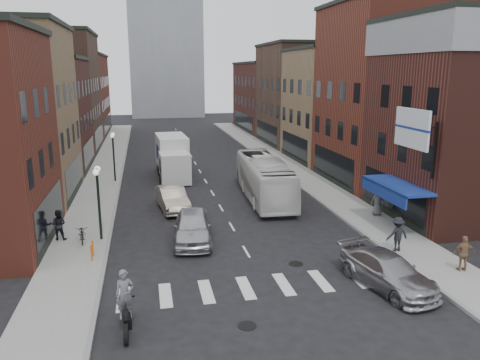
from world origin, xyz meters
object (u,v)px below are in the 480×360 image
object	(u,v)px
sedan_left_near	(193,227)
parked_bicycle	(82,233)
streetlamp_far	(113,148)
sedan_left_far	(172,198)
streetlamp_near	(98,190)
bike_rack	(92,251)
ped_right_b	(464,253)
box_truck	(173,157)
ped_left_solo	(59,225)
billboard_sign	(413,130)
ped_right_c	(377,202)
curb_car	(388,271)
ped_right_a	(397,234)
transit_bus	(264,178)
motorcycle_rider	(126,304)

from	to	relation	value
sedan_left_near	parked_bicycle	size ratio (longest dim) A/B	2.93
streetlamp_far	sedan_left_far	distance (m)	9.93
streetlamp_far	streetlamp_near	bearing A→B (deg)	-90.00
bike_rack	ped_right_b	size ratio (longest dim) A/B	0.48
streetlamp_near	bike_rack	distance (m)	3.59
sedan_left_near	streetlamp_far	bearing A→B (deg)	114.36
box_truck	bike_rack	bearing A→B (deg)	-108.86
sedan_left_far	ped_right_b	bearing A→B (deg)	-53.42
ped_left_solo	billboard_sign	bearing A→B (deg)	178.16
bike_rack	ped_left_solo	distance (m)	3.70
sedan_left_near	ped_right_c	size ratio (longest dim) A/B	2.97
streetlamp_near	parked_bicycle	world-z (taller)	streetlamp_near
streetlamp_far	box_truck	bearing A→B (deg)	13.97
streetlamp_far	ped_right_b	size ratio (longest dim) A/B	2.45
ped_right_b	box_truck	bearing A→B (deg)	-50.53
curb_car	parked_bicycle	distance (m)	15.58
curb_car	ped_right_c	size ratio (longest dim) A/B	2.95
ped_left_solo	ped_right_a	world-z (taller)	ped_right_a
ped_right_a	curb_car	bearing A→B (deg)	51.32
parked_bicycle	ped_right_b	distance (m)	18.96
transit_bus	sedan_left_far	size ratio (longest dim) A/B	2.31
sedan_left_far	ped_right_c	distance (m)	13.26
bike_rack	ped_right_b	xyz separation A→B (m)	(16.70, -4.89, 0.44)
streetlamp_near	ped_right_b	size ratio (longest dim) A/B	2.45
box_truck	curb_car	distance (m)	24.56
billboard_sign	ped_right_b	xyz separation A→B (m)	(0.51, -4.09, -5.15)
streetlamp_far	curb_car	xyz separation A→B (m)	(12.45, -22.13, -2.19)
curb_car	ped_right_a	xyz separation A→B (m)	(2.35, 3.36, 0.32)
transit_bus	ped_right_b	distance (m)	15.39
bike_rack	ped_right_a	bearing A→B (deg)	-7.84
transit_bus	ped_right_a	xyz separation A→B (m)	(3.97, -11.48, -0.46)
motorcycle_rider	parked_bicycle	distance (m)	9.74
box_truck	ped_left_solo	bearing A→B (deg)	-118.55
billboard_sign	ped_right_a	distance (m)	5.38
bike_rack	transit_bus	distance (m)	14.53
sedan_left_near	ped_left_solo	size ratio (longest dim) A/B	2.99
motorcycle_rider	ped_left_solo	xyz separation A→B (m)	(-3.83, 9.93, -0.13)
curb_car	ped_left_solo	world-z (taller)	ped_left_solo
transit_bus	sedan_left_near	distance (m)	9.77
streetlamp_near	streetlamp_far	world-z (taller)	same
ped_left_solo	ped_right_c	distance (m)	18.94
billboard_sign	sedan_left_far	bearing A→B (deg)	143.48
ped_left_solo	motorcycle_rider	bearing A→B (deg)	121.30
streetlamp_far	bike_rack	xyz separation A→B (m)	(-0.20, -16.70, -2.36)
streetlamp_far	ped_right_c	size ratio (longest dim) A/B	2.44
ped_right_c	ped_right_a	bearing A→B (deg)	83.20
box_truck	transit_bus	xyz separation A→B (m)	(5.99, -8.49, -0.22)
box_truck	sedan_left_near	size ratio (longest dim) A/B	1.62
streetlamp_near	streetlamp_far	size ratio (longest dim) A/B	1.00
streetlamp_far	ped_right_b	xyz separation A→B (m)	(16.50, -21.59, -1.93)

